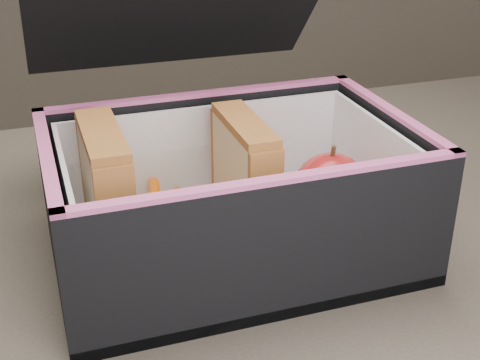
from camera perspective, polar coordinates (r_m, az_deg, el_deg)
name	(u,v)px	position (r m, az deg, el deg)	size (l,w,h in m)	color
lunch_bag	(230,186)	(0.55, -0.84, -0.47)	(0.29, 0.32, 0.25)	black
plastic_tub	(179,215)	(0.54, -5.19, -2.98)	(0.16, 0.11, 0.06)	white
sandwich_left	(108,197)	(0.52, -11.23, -1.45)	(0.03, 0.10, 0.11)	#D0B589
sandwich_right	(244,180)	(0.55, 0.39, -0.01)	(0.03, 0.09, 0.11)	#D0B589
carrot_sticks	(178,226)	(0.55, -5.35, -3.91)	(0.05, 0.14, 0.03)	#D46000
paper_napkin	(322,220)	(0.60, 7.04, -3.40)	(0.07, 0.08, 0.01)	white
red_apple	(331,187)	(0.58, 7.76, -0.57)	(0.07, 0.07, 0.07)	maroon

